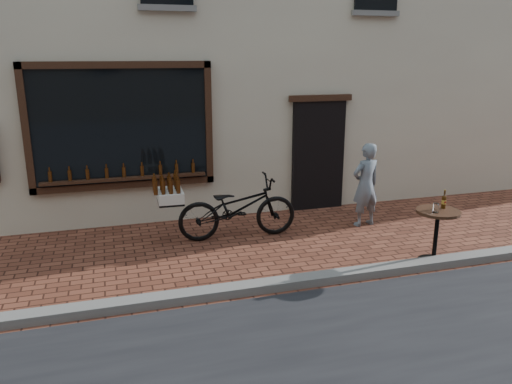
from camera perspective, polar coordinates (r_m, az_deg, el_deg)
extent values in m
plane|color=#54281B|center=(6.80, 3.70, -11.53)|extent=(90.00, 90.00, 0.00)
cube|color=slate|center=(6.94, 3.12, -10.38)|extent=(90.00, 0.25, 0.12)
cube|color=black|center=(9.21, -15.11, 7.24)|extent=(3.00, 0.06, 2.00)
cube|color=black|center=(9.10, -15.58, 13.83)|extent=(3.24, 0.10, 0.12)
cube|color=black|center=(9.39, -14.66, 0.81)|extent=(3.24, 0.10, 0.12)
cube|color=black|center=(9.28, -24.82, 6.41)|extent=(0.12, 0.10, 2.24)
cube|color=black|center=(9.36, -5.45, 7.82)|extent=(0.12, 0.10, 2.24)
cube|color=black|center=(9.31, -14.70, 1.51)|extent=(2.90, 0.16, 0.05)
cube|color=black|center=(10.18, 7.11, 4.12)|extent=(1.10, 0.10, 2.20)
cube|color=black|center=(9.99, 7.40, 10.62)|extent=(1.30, 0.10, 0.12)
cylinder|color=#3D1C07|center=(9.33, -22.42, 1.63)|extent=(0.06, 0.06, 0.19)
cylinder|color=#3D1C07|center=(9.30, -20.51, 1.78)|extent=(0.06, 0.06, 0.19)
cylinder|color=#3D1C07|center=(9.29, -18.60, 1.93)|extent=(0.06, 0.06, 0.19)
cylinder|color=#3D1C07|center=(9.28, -16.67, 2.08)|extent=(0.06, 0.06, 0.19)
cylinder|color=#3D1C07|center=(9.28, -14.75, 2.23)|extent=(0.06, 0.06, 0.19)
cylinder|color=#3D1C07|center=(9.29, -12.82, 2.37)|extent=(0.06, 0.06, 0.19)
cylinder|color=#3D1C07|center=(9.32, -10.91, 2.52)|extent=(0.06, 0.06, 0.19)
cylinder|color=#3D1C07|center=(9.35, -9.01, 2.65)|extent=(0.06, 0.06, 0.19)
cylinder|color=#3D1C07|center=(9.40, -7.12, 2.79)|extent=(0.06, 0.06, 0.19)
imported|color=black|center=(8.58, -2.13, -1.80)|extent=(2.07, 0.78, 1.08)
cube|color=black|center=(8.35, -9.76, -1.05)|extent=(0.42, 0.59, 0.04)
cube|color=silver|center=(8.33, -9.80, -0.38)|extent=(0.43, 0.61, 0.17)
cylinder|color=#3D1C07|center=(8.08, -8.87, 0.63)|extent=(0.07, 0.07, 0.23)
cylinder|color=#3D1C07|center=(8.07, -9.71, 0.57)|extent=(0.07, 0.07, 0.23)
cylinder|color=#3D1C07|center=(8.06, -10.56, 0.51)|extent=(0.07, 0.07, 0.23)
cylinder|color=#3D1C07|center=(8.05, -11.41, 0.45)|extent=(0.07, 0.07, 0.23)
cylinder|color=#3D1C07|center=(8.22, -8.98, 0.87)|extent=(0.07, 0.07, 0.23)
cylinder|color=#3D1C07|center=(8.21, -9.81, 0.82)|extent=(0.07, 0.07, 0.23)
cylinder|color=#3D1C07|center=(8.20, -10.64, 0.76)|extent=(0.07, 0.07, 0.23)
cylinder|color=#3D1C07|center=(8.19, -11.48, 0.70)|extent=(0.07, 0.07, 0.23)
cylinder|color=#3D1C07|center=(8.35, -9.09, 1.11)|extent=(0.07, 0.07, 0.23)
cylinder|color=#3D1C07|center=(8.34, -9.90, 1.06)|extent=(0.07, 0.07, 0.23)
cylinder|color=#3D1C07|center=(8.34, -10.72, 1.00)|extent=(0.07, 0.07, 0.23)
cylinder|color=#3D1C07|center=(8.33, -11.54, 0.95)|extent=(0.07, 0.07, 0.23)
cylinder|color=#3D1C07|center=(8.49, -9.19, 1.35)|extent=(0.07, 0.07, 0.23)
cylinder|color=black|center=(8.20, 19.60, -7.45)|extent=(0.48, 0.48, 0.03)
cylinder|color=black|center=(8.06, 19.85, -4.85)|extent=(0.07, 0.07, 0.76)
cylinder|color=black|center=(7.94, 20.11, -2.12)|extent=(0.65, 0.65, 0.04)
cylinder|color=gold|center=(8.03, 20.67, -1.06)|extent=(0.07, 0.07, 0.07)
cylinder|color=white|center=(7.79, 19.86, -1.71)|extent=(0.08, 0.08, 0.14)
imported|color=slate|center=(9.36, 12.42, 0.81)|extent=(0.62, 0.47, 1.55)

